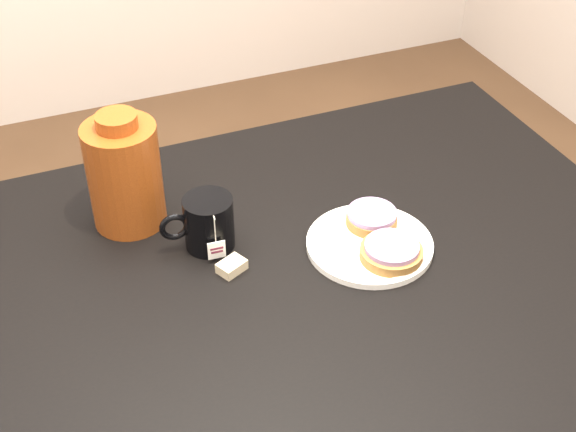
{
  "coord_description": "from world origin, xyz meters",
  "views": [
    {
      "loc": [
        -0.31,
        -0.91,
        1.62
      ],
      "look_at": [
        0.09,
        0.07,
        0.81
      ],
      "focal_mm": 50.0,
      "sensor_mm": 36.0,
      "label": 1
    }
  ],
  "objects_px": {
    "plate": "(370,243)",
    "bagel_package": "(124,174)",
    "bagel_back": "(372,218)",
    "mug": "(208,222)",
    "bagel_front": "(391,252)",
    "table": "(255,319)",
    "teabag_pouch": "(232,266)"
  },
  "relations": [
    {
      "from": "table",
      "to": "bagel_package",
      "type": "bearing_deg",
      "value": 121.15
    },
    {
      "from": "plate",
      "to": "bagel_package",
      "type": "relative_size",
      "value": 1.01
    },
    {
      "from": "plate",
      "to": "bagel_package",
      "type": "bearing_deg",
      "value": 147.27
    },
    {
      "from": "teabag_pouch",
      "to": "bagel_package",
      "type": "distance_m",
      "value": 0.25
    },
    {
      "from": "table",
      "to": "mug",
      "type": "relative_size",
      "value": 10.81
    },
    {
      "from": "plate",
      "to": "teabag_pouch",
      "type": "bearing_deg",
      "value": 172.29
    },
    {
      "from": "plate",
      "to": "bagel_package",
      "type": "xyz_separation_m",
      "value": [
        -0.36,
        0.23,
        0.09
      ]
    },
    {
      "from": "table",
      "to": "bagel_package",
      "type": "relative_size",
      "value": 6.55
    },
    {
      "from": "plate",
      "to": "teabag_pouch",
      "type": "relative_size",
      "value": 4.78
    },
    {
      "from": "bagel_front",
      "to": "table",
      "type": "bearing_deg",
      "value": 169.96
    },
    {
      "from": "table",
      "to": "bagel_back",
      "type": "bearing_deg",
      "value": 12.57
    },
    {
      "from": "bagel_back",
      "to": "mug",
      "type": "height_order",
      "value": "mug"
    },
    {
      "from": "bagel_back",
      "to": "mug",
      "type": "xyz_separation_m",
      "value": [
        -0.28,
        0.07,
        0.02
      ]
    },
    {
      "from": "plate",
      "to": "bagel_front",
      "type": "bearing_deg",
      "value": -74.25
    },
    {
      "from": "plate",
      "to": "table",
      "type": "bearing_deg",
      "value": -177.5
    },
    {
      "from": "bagel_front",
      "to": "bagel_package",
      "type": "height_order",
      "value": "bagel_package"
    },
    {
      "from": "mug",
      "to": "teabag_pouch",
      "type": "relative_size",
      "value": 2.88
    },
    {
      "from": "plate",
      "to": "bagel_back",
      "type": "height_order",
      "value": "bagel_back"
    },
    {
      "from": "bagel_front",
      "to": "teabag_pouch",
      "type": "relative_size",
      "value": 3.12
    },
    {
      "from": "plate",
      "to": "bagel_back",
      "type": "distance_m",
      "value": 0.05
    },
    {
      "from": "table",
      "to": "bagel_back",
      "type": "relative_size",
      "value": 11.68
    },
    {
      "from": "plate",
      "to": "bagel_front",
      "type": "relative_size",
      "value": 1.53
    },
    {
      "from": "mug",
      "to": "bagel_back",
      "type": "bearing_deg",
      "value": -9.41
    },
    {
      "from": "bagel_front",
      "to": "mug",
      "type": "height_order",
      "value": "mug"
    },
    {
      "from": "table",
      "to": "bagel_package",
      "type": "height_order",
      "value": "bagel_package"
    },
    {
      "from": "table",
      "to": "teabag_pouch",
      "type": "bearing_deg",
      "value": 119.58
    },
    {
      "from": "table",
      "to": "mug",
      "type": "xyz_separation_m",
      "value": [
        -0.04,
        0.12,
        0.13
      ]
    },
    {
      "from": "bagel_front",
      "to": "mug",
      "type": "distance_m",
      "value": 0.31
    },
    {
      "from": "bagel_back",
      "to": "bagel_front",
      "type": "distance_m",
      "value": 0.09
    },
    {
      "from": "plate",
      "to": "bagel_front",
      "type": "distance_m",
      "value": 0.05
    },
    {
      "from": "table",
      "to": "plate",
      "type": "xyz_separation_m",
      "value": [
        0.21,
        0.01,
        0.09
      ]
    },
    {
      "from": "bagel_back",
      "to": "teabag_pouch",
      "type": "relative_size",
      "value": 2.66
    }
  ]
}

